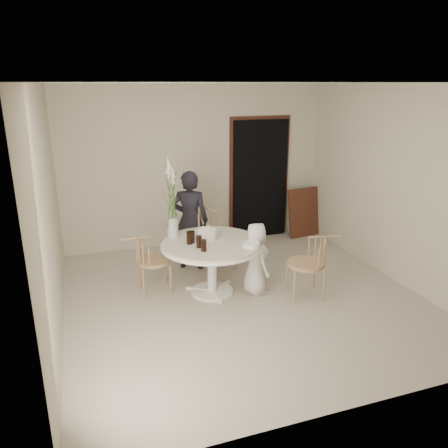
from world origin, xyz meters
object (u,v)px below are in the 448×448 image
object	(u,v)px
birthday_cake	(207,234)
flower_vase	(172,202)
table	(212,250)
chair_far	(210,229)
chair_left	(145,256)
boy	(256,259)
girl	(190,220)
chair_right	(315,257)

from	to	relation	value
birthday_cake	flower_vase	xyz separation A→B (m)	(-0.41, 0.20, 0.42)
table	chair_far	distance (m)	0.89
chair_far	birthday_cake	xyz separation A→B (m)	(-0.27, -0.73, 0.19)
table	chair_left	world-z (taller)	chair_left
boy	girl	bearing A→B (deg)	22.32
chair_far	chair_left	world-z (taller)	chair_far
girl	birthday_cake	xyz separation A→B (m)	(0.02, -0.80, 0.04)
chair_far	girl	bearing A→B (deg)	144.00
girl	chair_left	bearing A→B (deg)	62.13
chair_far	girl	world-z (taller)	girl
table	flower_vase	world-z (taller)	flower_vase
birthday_cake	chair_right	bearing A→B (deg)	-25.76
girl	boy	distance (m)	1.29
chair_right	birthday_cake	xyz separation A→B (m)	(-1.28, 0.62, 0.25)
birthday_cake	chair_left	bearing A→B (deg)	165.36
girl	boy	size ratio (longest dim) A/B	1.53
flower_vase	birthday_cake	bearing A→B (deg)	-26.12
chair_far	flower_vase	bearing A→B (deg)	-164.59
chair_left	flower_vase	world-z (taller)	flower_vase
birthday_cake	flower_vase	bearing A→B (deg)	153.88
chair_right	flower_vase	xyz separation A→B (m)	(-1.69, 0.82, 0.67)
girl	flower_vase	distance (m)	0.86
boy	birthday_cake	distance (m)	0.73
chair_far	girl	distance (m)	0.33
boy	flower_vase	xyz separation A→B (m)	(-0.99, 0.51, 0.73)
chair_far	chair_right	xyz separation A→B (m)	(1.01, -1.35, -0.06)
chair_right	birthday_cake	size ratio (longest dim) A/B	3.10
chair_far	chair_right	bearing A→B (deg)	-75.77
girl	chair_far	bearing A→B (deg)	-169.06
girl	flower_vase	size ratio (longest dim) A/B	1.37
birthday_cake	flower_vase	world-z (taller)	flower_vase
table	birthday_cake	distance (m)	0.22
chair_far	chair_right	distance (m)	1.69
table	girl	size ratio (longest dim) A/B	0.89
chair_far	flower_vase	distance (m)	1.06
girl	flower_vase	xyz separation A→B (m)	(-0.39, -0.60, 0.47)
flower_vase	table	bearing A→B (deg)	-36.58
boy	birthday_cake	size ratio (longest dim) A/B	3.62
chair_right	boy	size ratio (longest dim) A/B	0.86
chair_far	chair_right	world-z (taller)	chair_far
chair_far	boy	bearing A→B (deg)	-96.12
chair_far	flower_vase	world-z (taller)	flower_vase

